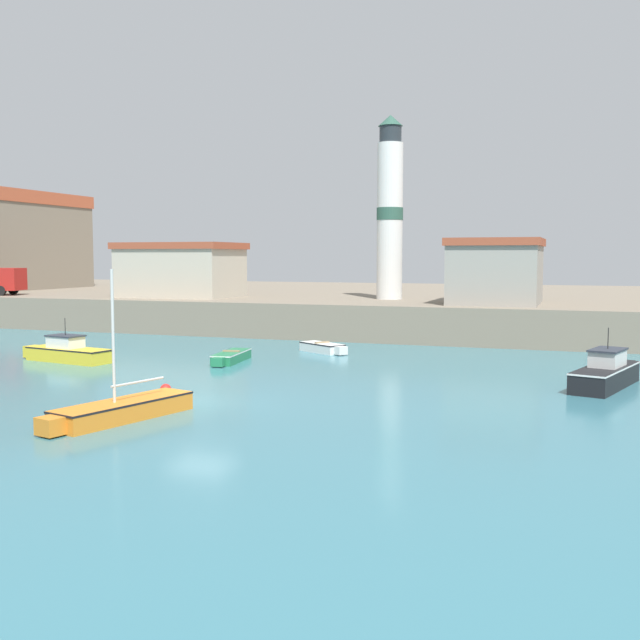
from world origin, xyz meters
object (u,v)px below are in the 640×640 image
object	(u,v)px
harbor_shed_mid_row	(181,270)
sailboat_orange_1	(121,409)
dinghy_green_4	(231,356)
motorboat_black_3	(606,373)
harbor_shed_near_wharf	(496,271)
motorboat_yellow_2	(67,352)
dinghy_white_0	(323,347)
mooring_buoy	(166,389)
lighthouse	(390,211)

from	to	relation	value
harbor_shed_mid_row	sailboat_orange_1	bearing A→B (deg)	-63.51
dinghy_green_4	motorboat_black_3	bearing A→B (deg)	-4.54
sailboat_orange_1	motorboat_black_3	distance (m)	20.07
motorboat_black_3	harbor_shed_near_wharf	xyz separation A→B (m)	(-6.60, 17.07, 3.99)
motorboat_yellow_2	harbor_shed_near_wharf	xyz separation A→B (m)	(20.17, 18.33, 4.08)
sailboat_orange_1	harbor_shed_mid_row	bearing A→B (deg)	116.49
dinghy_white_0	mooring_buoy	world-z (taller)	dinghy_white_0
motorboat_yellow_2	motorboat_black_3	size ratio (longest dim) A/B	0.94
mooring_buoy	lighthouse	world-z (taller)	lighthouse
harbor_shed_near_wharf	dinghy_green_4	bearing A→B (deg)	-127.29
lighthouse	mooring_buoy	bearing A→B (deg)	-94.39
motorboat_yellow_2	lighthouse	size ratio (longest dim) A/B	0.43
dinghy_green_4	lighthouse	world-z (taller)	lighthouse
dinghy_green_4	mooring_buoy	xyz separation A→B (m)	(1.75, -9.40, -0.06)
dinghy_green_4	lighthouse	size ratio (longest dim) A/B	0.31
mooring_buoy	motorboat_yellow_2	bearing A→B (deg)	146.41
lighthouse	motorboat_yellow_2	bearing A→B (deg)	-119.96
dinghy_green_4	harbor_shed_near_wharf	size ratio (longest dim) A/B	0.58
motorboat_black_3	dinghy_green_4	bearing A→B (deg)	175.46
dinghy_white_0	motorboat_yellow_2	bearing A→B (deg)	-145.19
mooring_buoy	dinghy_green_4	bearing A→B (deg)	100.56
dinghy_white_0	harbor_shed_mid_row	xyz separation A→B (m)	(-15.42, 10.56, 4.23)
motorboat_yellow_2	dinghy_white_0	bearing A→B (deg)	34.81
motorboat_black_3	lighthouse	xyz separation A→B (m)	(-14.60, 19.85, 8.29)
lighthouse	harbor_shed_mid_row	bearing A→B (deg)	-171.14
lighthouse	sailboat_orange_1	bearing A→B (deg)	-92.01
harbor_shed_near_wharf	mooring_buoy	bearing A→B (deg)	-112.06
motorboat_black_3	mooring_buoy	distance (m)	18.52
dinghy_green_4	harbor_shed_mid_row	world-z (taller)	harbor_shed_mid_row
motorboat_black_3	harbor_shed_mid_row	bearing A→B (deg)	150.43
lighthouse	harbor_shed_near_wharf	distance (m)	9.50
motorboat_yellow_2	lighthouse	xyz separation A→B (m)	(12.17, 21.11, 8.38)
dinghy_green_4	mooring_buoy	size ratio (longest dim) A/B	9.05
dinghy_green_4	harbor_shed_near_wharf	bearing A→B (deg)	52.71
motorboat_black_3	mooring_buoy	bearing A→B (deg)	-154.64
dinghy_green_4	mooring_buoy	world-z (taller)	dinghy_green_4
dinghy_green_4	sailboat_orange_1	bearing A→B (deg)	-78.84
dinghy_white_0	harbor_shed_near_wharf	size ratio (longest dim) A/B	0.47
motorboat_black_3	lighthouse	world-z (taller)	lighthouse
motorboat_yellow_2	dinghy_green_4	size ratio (longest dim) A/B	1.41
motorboat_black_3	dinghy_green_4	distance (m)	18.54
motorboat_black_3	dinghy_green_4	size ratio (longest dim) A/B	1.51
sailboat_orange_1	harbor_shed_mid_row	distance (m)	33.58
sailboat_orange_1	dinghy_green_4	size ratio (longest dim) A/B	1.45
harbor_shed_mid_row	motorboat_yellow_2	bearing A→B (deg)	-78.38
sailboat_orange_1	motorboat_yellow_2	size ratio (longest dim) A/B	1.03
dinghy_white_0	sailboat_orange_1	distance (m)	19.27
lighthouse	harbor_shed_mid_row	xyz separation A→B (m)	(-16.00, -2.49, -4.37)
sailboat_orange_1	harbor_shed_near_wharf	world-z (taller)	harbor_shed_near_wharf
sailboat_orange_1	harbor_shed_near_wharf	size ratio (longest dim) A/B	0.84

